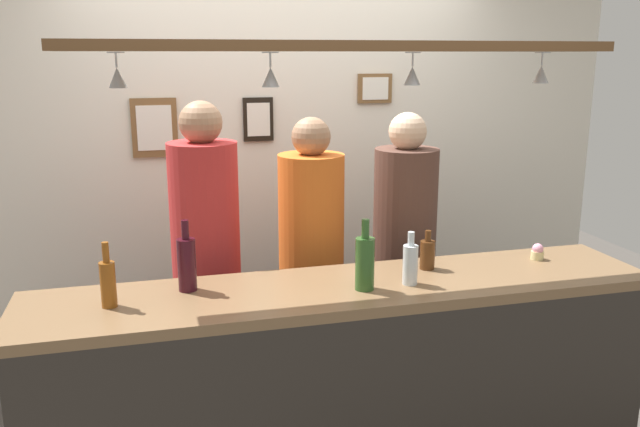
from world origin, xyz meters
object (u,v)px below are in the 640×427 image
bottle_beer_brown_stubby (427,254)px  cupcake (537,252)px  bottle_wine_dark_red (187,263)px  person_left_red_shirt (206,243)px  bottle_champagne_green (365,262)px  bottle_soda_clear (410,263)px  picture_frame_crest (258,119)px  person_middle_orange_shirt (311,246)px  picture_frame_caricature (155,128)px  person_right_brown_shirt (404,237)px  bottle_beer_amber_tall (108,282)px  picture_frame_upper_small (375,88)px

bottle_beer_brown_stubby → cupcake: bottle_beer_brown_stubby is taller
bottle_wine_dark_red → cupcake: size_ratio=3.85×
person_left_red_shirt → bottle_champagne_green: 0.94m
bottle_champagne_green → bottle_soda_clear: size_ratio=1.30×
person_left_red_shirt → picture_frame_crest: 1.00m
bottle_beer_brown_stubby → picture_frame_crest: 1.49m
person_middle_orange_shirt → cupcake: 1.12m
cupcake → picture_frame_caricature: bearing=142.9°
person_middle_orange_shirt → person_left_red_shirt: bearing=180.0°
bottle_wine_dark_red → bottle_beer_brown_stubby: (1.07, 0.00, -0.05)m
person_left_red_shirt → bottle_beer_brown_stubby: bearing=-30.3°
bottle_beer_brown_stubby → bottle_champagne_green: bearing=-153.5°
person_middle_orange_shirt → bottle_soda_clear: 0.77m
person_middle_orange_shirt → picture_frame_caricature: bearing=135.3°
person_middle_orange_shirt → bottle_soda_clear: (0.25, -0.72, 0.11)m
person_right_brown_shirt → bottle_wine_dark_red: (-1.19, -0.56, 0.13)m
bottle_champagne_green → picture_frame_caricature: size_ratio=0.88×
bottle_champagne_green → cupcake: bottle_champagne_green is taller
bottle_wine_dark_red → cupcake: bearing=-0.1°
bottle_beer_amber_tall → person_middle_orange_shirt: bearing=34.2°
bottle_wine_dark_red → picture_frame_caricature: picture_frame_caricature is taller
picture_frame_caricature → bottle_wine_dark_red: bearing=-86.5°
picture_frame_caricature → bottle_beer_brown_stubby: bearing=-48.3°
bottle_wine_dark_red → bottle_beer_amber_tall: bottle_wine_dark_red is taller
bottle_beer_brown_stubby → person_left_red_shirt: bearing=149.7°
picture_frame_upper_small → bottle_beer_brown_stubby: bearing=-98.5°
picture_frame_crest → picture_frame_caricature: picture_frame_caricature is taller
person_left_red_shirt → bottle_wine_dark_red: 0.57m
person_middle_orange_shirt → bottle_soda_clear: size_ratio=7.32×
bottle_champagne_green → bottle_beer_amber_tall: bearing=176.0°
person_right_brown_shirt → picture_frame_caricature: 1.57m
picture_frame_upper_small → picture_frame_caricature: bearing=180.0°
picture_frame_upper_small → picture_frame_crest: bearing=180.0°
bottle_champagne_green → bottle_beer_brown_stubby: 0.41m
person_middle_orange_shirt → person_right_brown_shirt: (0.52, 0.00, 0.01)m
bottle_wine_dark_red → picture_frame_upper_small: size_ratio=1.36×
person_right_brown_shirt → picture_frame_crest: size_ratio=6.52×
person_middle_orange_shirt → bottle_soda_clear: person_middle_orange_shirt is taller
person_right_brown_shirt → picture_frame_upper_small: size_ratio=7.71×
bottle_wine_dark_red → picture_frame_caricature: size_ratio=0.88×
bottle_soda_clear → bottle_beer_amber_tall: bearing=177.2°
person_left_red_shirt → bottle_wine_dark_red: person_left_red_shirt is taller
person_right_brown_shirt → bottle_champagne_green: size_ratio=5.65×
picture_frame_crest → bottle_champagne_green: bearing=-82.9°
cupcake → bottle_beer_brown_stubby: bearing=179.4°
person_middle_orange_shirt → bottle_wine_dark_red: bearing=-140.3°
person_left_red_shirt → picture_frame_caricature: size_ratio=5.22×
bottle_beer_brown_stubby → picture_frame_upper_small: picture_frame_upper_small is taller
bottle_beer_amber_tall → picture_frame_crest: picture_frame_crest is taller
bottle_champagne_green → bottle_beer_brown_stubby: bottle_champagne_green is taller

